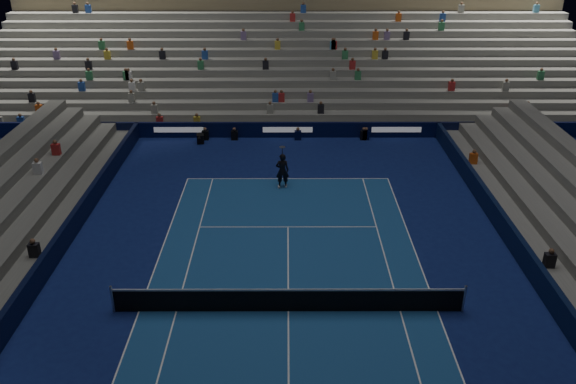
{
  "coord_description": "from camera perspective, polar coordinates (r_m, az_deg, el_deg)",
  "views": [
    {
      "loc": [
        -0.05,
        -17.82,
        13.35
      ],
      "look_at": [
        0.0,
        6.0,
        2.0
      ],
      "focal_mm": 37.1,
      "sensor_mm": 36.0,
      "label": 1
    }
  ],
  "objects": [
    {
      "name": "tennis_player",
      "position": [
        31.2,
        -0.55,
        2.06
      ],
      "size": [
        0.73,
        0.51,
        1.9
      ],
      "primitive_type": "imported",
      "rotation": [
        0.0,
        0.0,
        3.22
      ],
      "color": "black",
      "rests_on": "ground"
    },
    {
      "name": "court_surface",
      "position": [
        22.26,
        0.03,
        -11.35
      ],
      "size": [
        10.97,
        23.77,
        0.01
      ],
      "primitive_type": "cube",
      "color": "navy",
      "rests_on": "ground"
    },
    {
      "name": "sponsor_barrier_east",
      "position": [
        24.04,
        24.18,
        -9.4
      ],
      "size": [
        0.25,
        37.0,
        1.0
      ],
      "primitive_type": "cube",
      "color": "#081232",
      "rests_on": "ground"
    },
    {
      "name": "sponsor_barrier_far",
      "position": [
        38.53,
        -0.04,
        5.99
      ],
      "size": [
        44.0,
        0.25,
        1.0
      ],
      "primitive_type": "cube",
      "color": "black",
      "rests_on": "ground"
    },
    {
      "name": "broadcast_camera",
      "position": [
        37.94,
        -8.41,
        5.07
      ],
      "size": [
        0.5,
        0.91,
        0.57
      ],
      "color": "black",
      "rests_on": "ground"
    },
    {
      "name": "tennis_net",
      "position": [
        21.97,
        0.03,
        -10.31
      ],
      "size": [
        12.9,
        0.1,
        1.1
      ],
      "color": "#B2B2B7",
      "rests_on": "ground"
    },
    {
      "name": "grandstand_main",
      "position": [
        46.8,
        -0.05,
        13.17
      ],
      "size": [
        44.0,
        15.2,
        11.2
      ],
      "color": "slate",
      "rests_on": "ground"
    },
    {
      "name": "sponsor_barrier_west",
      "position": [
        24.0,
        -24.16,
        -9.46
      ],
      "size": [
        0.25,
        37.0,
        1.0
      ],
      "primitive_type": "cube",
      "color": "black",
      "rests_on": "ground"
    },
    {
      "name": "ground",
      "position": [
        22.27,
        0.03,
        -11.36
      ],
      "size": [
        90.0,
        90.0,
        0.0
      ],
      "primitive_type": "plane",
      "color": "#0E1955",
      "rests_on": "ground"
    }
  ]
}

